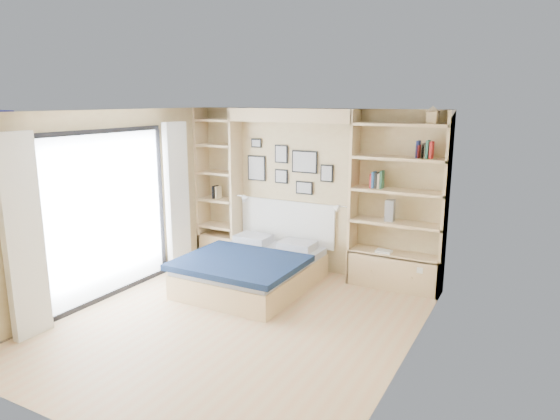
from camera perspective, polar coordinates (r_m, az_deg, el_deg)
The scene contains 8 objects.
ground at distance 6.14m, azimuth -5.24°, elevation -12.87°, with size 4.50×4.50×0.00m, color tan.
room_shell at distance 7.21m, azimuth -1.33°, elevation 0.11°, with size 4.50×4.50×4.50m.
bed at distance 7.18m, azimuth -3.11°, elevation -6.69°, with size 1.63×2.08×1.07m.
photo_gallery at distance 7.76m, azimuth 0.79°, elevation 4.95°, with size 1.48×0.02×0.82m.
reading_lamps at distance 7.58m, azimuth 1.02°, elevation 0.90°, with size 1.92×0.12×0.15m.
shelf_decor at distance 7.03m, azimuth 11.47°, elevation 4.62°, with size 3.57×0.23×2.03m.
deck at distance 8.54m, azimuth -26.00°, elevation -6.72°, with size 3.20×4.00×0.05m, color #6C5F50.
deck_chair at distance 7.76m, azimuth -25.36°, elevation -5.78°, with size 0.69×0.85×0.74m.
Camera 1 is at (3.10, -4.61, 2.63)m, focal length 32.00 mm.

